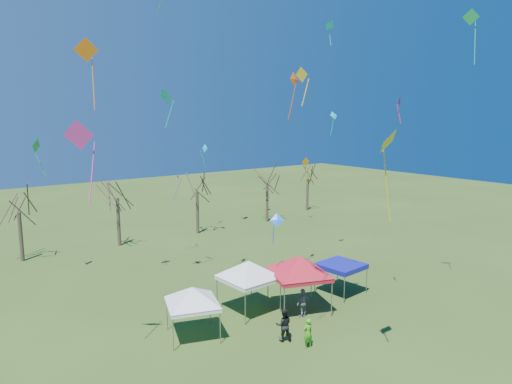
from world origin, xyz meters
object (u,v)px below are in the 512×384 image
tree_2 (116,181)px  tent_blue (341,266)px  tree_3 (197,176)px  tree_5 (308,167)px  person_grey (303,303)px  tent_red (299,260)px  person_dark (284,325)px  tree_4 (267,171)px  person_green (308,333)px  tree_1 (17,194)px  tent_white_mid (248,264)px  tent_white_west (192,290)px

tree_2 → tent_blue: size_ratio=2.75×
tree_3 → tree_5: (17.69, 2.02, -0.35)m
tent_blue → person_grey: 5.02m
tree_5 → person_grey: (-22.71, -24.01, -4.83)m
tent_blue → tent_red: bearing=-175.0°
person_dark → tree_4: bearing=-94.6°
tree_4 → person_dark: bearing=-126.2°
tree_3 → person_green: tree_3 is taller
person_green → person_grey: bearing=-125.2°
tree_1 → person_green: bearing=-69.8°
tree_4 → tree_5: size_ratio=1.06×
tree_4 → tree_5: bearing=13.9°
tree_2 → tree_4: size_ratio=1.04×
tree_3 → person_grey: tree_3 is taller
person_dark → tent_blue: bearing=-127.3°
tent_white_mid → tent_red: tent_red is taller
tent_white_west → tree_1: bearing=103.7°
tree_4 → tent_red: tree_4 is taller
tent_white_mid → person_dark: 4.92m
person_green → tent_blue: bearing=-145.7°
tree_5 → tree_4: bearing=-166.1°
tree_2 → person_grey: size_ratio=4.53×
person_green → person_grey: person_grey is taller
tree_3 → tree_4: 9.32m
tree_1 → tent_white_west: bearing=-76.3°
tent_blue → person_dark: 8.26m
tent_white_west → tree_4: bearing=43.8°
tree_4 → tent_white_mid: bearing=-130.6°
tree_5 → person_green: size_ratio=4.59×
tree_2 → tent_blue: 22.95m
tree_1 → tent_red: 25.02m
person_green → person_grey: (2.37, 2.97, 0.09)m
person_dark → tent_white_mid: bearing=-68.2°
tree_3 → person_dark: bearing=-108.6°
tree_1 → person_green: tree_1 is taller
tent_white_west → person_green: (4.35, -4.71, -1.92)m
person_dark → tree_5: bearing=-103.3°
tree_5 → tent_white_west: 37.02m
tent_blue → person_grey: size_ratio=1.65×
tree_1 → tree_2: size_ratio=0.92×
tent_white_west → person_grey: tent_white_west is taller
tree_2 → tent_red: 21.94m
tree_4 → tree_2: bearing=178.8°
tent_blue → tent_white_mid: bearing=168.4°
tent_blue → person_green: 8.36m
tent_white_mid → person_green: tent_white_mid is taller
tree_3 → person_dark: 25.46m
tree_4 → tent_blue: (-9.61, -20.65, -4.09)m
tree_3 → tree_4: (9.32, -0.04, -0.02)m
tent_red → person_dark: size_ratio=2.39×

